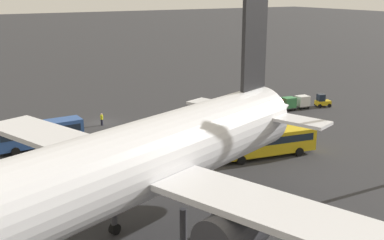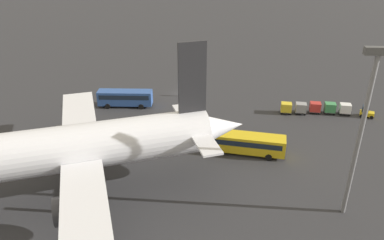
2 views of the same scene
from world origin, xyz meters
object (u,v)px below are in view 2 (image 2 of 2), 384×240
at_px(baggage_tug, 366,112).
at_px(cargo_cart_green, 330,108).
at_px(shuttle_bus_near, 125,97).
at_px(cargo_cart_yellow, 286,108).
at_px(cargo_cart_white, 345,108).
at_px(airplane, 69,149).
at_px(shuttle_bus_far, 244,142).
at_px(cargo_cart_grey, 301,108).
at_px(worker_person, 179,92).
at_px(cargo_cart_red, 315,107).

relative_size(baggage_tug, cargo_cart_green, 1.23).
distance_m(shuttle_bus_near, cargo_cart_yellow, 30.43).
bearing_deg(cargo_cart_yellow, cargo_cart_green, -176.36).
distance_m(shuttle_bus_near, cargo_cart_white, 41.16).
bearing_deg(airplane, shuttle_bus_far, -170.62).
height_order(cargo_cart_white, cargo_cart_grey, same).
bearing_deg(worker_person, shuttle_bus_near, 30.28).
bearing_deg(cargo_cart_green, airplane, 35.79).
distance_m(cargo_cart_white, cargo_cart_green, 2.69).
distance_m(worker_person, cargo_cart_yellow, 21.71).
height_order(cargo_cart_white, cargo_cart_red, same).
distance_m(cargo_cart_white, cargo_cart_grey, 8.07).
bearing_deg(cargo_cart_white, shuttle_bus_near, -1.25).
xyz_separation_m(airplane, cargo_cart_white, (-40.86, -27.33, -5.90)).
bearing_deg(worker_person, cargo_cart_yellow, 161.29).
bearing_deg(baggage_tug, cargo_cart_green, 9.92).
distance_m(airplane, cargo_cart_yellow, 40.88).
bearing_deg(cargo_cart_green, shuttle_bus_far, 42.37).
height_order(shuttle_bus_near, cargo_cart_green, shuttle_bus_near).
relative_size(airplane, shuttle_bus_near, 4.17).
xyz_separation_m(cargo_cart_red, cargo_cart_grey, (2.69, 0.50, 0.00)).
bearing_deg(cargo_cart_grey, cargo_cart_green, -175.19).
distance_m(airplane, cargo_cart_red, 45.32).
bearing_deg(cargo_cart_green, shuttle_bus_near, -1.06).
distance_m(shuttle_bus_far, cargo_cart_red, 20.62).
xyz_separation_m(baggage_tug, cargo_cart_white, (3.60, -0.73, 0.25)).
bearing_deg(shuttle_bus_near, shuttle_bus_far, 141.86).
xyz_separation_m(baggage_tug, cargo_cart_green, (6.28, -0.92, 0.25)).
bearing_deg(cargo_cart_green, cargo_cart_grey, 4.81).
xyz_separation_m(cargo_cart_green, cargo_cart_red, (2.69, -0.05, 0.00)).
bearing_deg(baggage_tug, cargo_cart_grey, 15.97).
bearing_deg(cargo_cart_yellow, baggage_tug, 178.35).
bearing_deg(worker_person, airplane, 74.30).
bearing_deg(shuttle_bus_far, cargo_cart_grey, -118.98).
bearing_deg(shuttle_bus_far, airplane, 38.26).
height_order(airplane, baggage_tug, airplane).
height_order(airplane, cargo_cart_green, airplane).
bearing_deg(shuttle_bus_far, cargo_cart_white, -133.81).
height_order(baggage_tug, cargo_cart_grey, baggage_tug).
relative_size(airplane, cargo_cart_green, 19.90).
bearing_deg(cargo_cart_red, cargo_cart_yellow, 5.94).
height_order(shuttle_bus_near, cargo_cart_red, shuttle_bus_near).
bearing_deg(cargo_cart_green, worker_person, -12.70).
bearing_deg(cargo_cart_yellow, cargo_cart_grey, -178.71).
relative_size(baggage_tug, cargo_cart_grey, 1.23).
xyz_separation_m(airplane, cargo_cart_yellow, (-30.11, -27.01, -5.90)).
distance_m(shuttle_bus_near, worker_person, 11.43).
distance_m(shuttle_bus_near, cargo_cart_grey, 33.11).
relative_size(shuttle_bus_near, cargo_cart_yellow, 4.77).
bearing_deg(baggage_tug, cargo_cart_red, 12.11).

